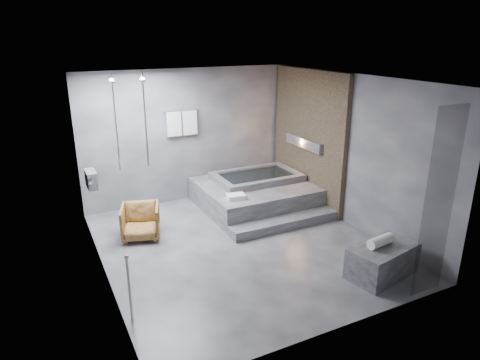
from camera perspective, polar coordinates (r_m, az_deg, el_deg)
room at (r=7.21m, az=2.09°, el=5.11°), size 5.00×5.04×2.82m
tub_deck at (r=8.97m, az=1.98°, el=-1.99°), size 2.20×2.00×0.50m
tub_step at (r=8.10m, az=5.95°, el=-5.72°), size 2.20×0.36×0.18m
concrete_bench at (r=6.84m, az=18.43°, el=-10.15°), size 1.16×0.78×0.48m
driftwood_chair at (r=7.80m, az=-13.12°, el=-5.42°), size 0.82×0.83×0.61m
rolled_towel at (r=6.69m, az=18.23°, el=-7.75°), size 0.46×0.22×0.16m
deck_towel at (r=8.06m, az=-0.55°, el=-2.22°), size 0.37×0.29×0.09m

